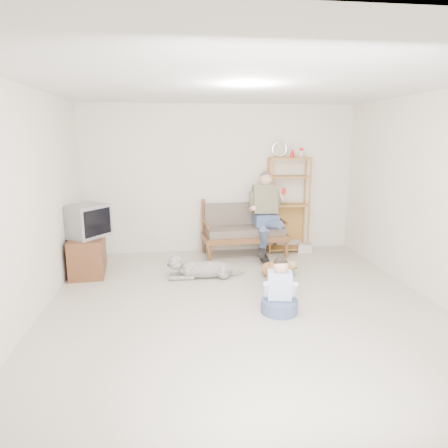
{
  "coord_description": "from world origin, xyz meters",
  "views": [
    {
      "loc": [
        -0.82,
        -4.57,
        2.13
      ],
      "look_at": [
        -0.13,
        1.0,
        0.89
      ],
      "focal_mm": 32.0,
      "sensor_mm": 36.0,
      "label": 1
    }
  ],
  "objects": [
    {
      "name": "floor",
      "position": [
        0.0,
        0.0,
        0.0
      ],
      "size": [
        5.5,
        5.5,
        0.0
      ],
      "primitive_type": "plane",
      "color": "silver",
      "rests_on": "ground"
    },
    {
      "name": "ceiling",
      "position": [
        0.0,
        0.0,
        2.7
      ],
      "size": [
        5.5,
        5.5,
        0.0
      ],
      "primitive_type": "plane",
      "rotation": [
        3.14,
        0.0,
        0.0
      ],
      "color": "silver",
      "rests_on": "ground"
    },
    {
      "name": "wall_back",
      "position": [
        0.0,
        2.75,
        1.35
      ],
      "size": [
        5.0,
        0.0,
        5.0
      ],
      "primitive_type": "plane",
      "rotation": [
        1.57,
        0.0,
        0.0
      ],
      "color": "beige",
      "rests_on": "ground"
    },
    {
      "name": "wall_front",
      "position": [
        0.0,
        -2.75,
        1.35
      ],
      "size": [
        5.0,
        0.0,
        5.0
      ],
      "primitive_type": "plane",
      "rotation": [
        -1.57,
        0.0,
        0.0
      ],
      "color": "beige",
      "rests_on": "ground"
    },
    {
      "name": "wall_left",
      "position": [
        -2.5,
        0.0,
        1.35
      ],
      "size": [
        0.0,
        5.5,
        5.5
      ],
      "primitive_type": "plane",
      "rotation": [
        1.57,
        0.0,
        1.57
      ],
      "color": "beige",
      "rests_on": "ground"
    },
    {
      "name": "wall_right",
      "position": [
        2.5,
        0.0,
        1.35
      ],
      "size": [
        0.0,
        5.5,
        5.5
      ],
      "primitive_type": "plane",
      "rotation": [
        1.57,
        0.0,
        -1.57
      ],
      "color": "beige",
      "rests_on": "ground"
    },
    {
      "name": "loveseat",
      "position": [
        0.41,
        2.42,
        0.49
      ],
      "size": [
        1.55,
        0.82,
        0.95
      ],
      "rotation": [
        0.0,
        0.0,
        0.08
      ],
      "color": "brown",
      "rests_on": "ground"
    },
    {
      "name": "man",
      "position": [
        0.76,
        2.2,
        0.7
      ],
      "size": [
        0.58,
        0.82,
        1.33
      ],
      "color": "#465980",
      "rests_on": "loveseat"
    },
    {
      "name": "etagere",
      "position": [
        1.26,
        2.55,
        0.9
      ],
      "size": [
        0.78,
        0.34,
        2.06
      ],
      "color": "#B37D38",
      "rests_on": "ground"
    },
    {
      "name": "book_stack",
      "position": [
        1.57,
        2.41,
        0.08
      ],
      "size": [
        0.28,
        0.23,
        0.16
      ],
      "primitive_type": "cube",
      "rotation": [
        0.0,
        0.0,
        -0.21
      ],
      "color": "silver",
      "rests_on": "ground"
    },
    {
      "name": "tv_stand",
      "position": [
        -2.23,
        1.7,
        0.3
      ],
      "size": [
        0.58,
        0.94,
        0.6
      ],
      "rotation": [
        0.0,
        0.0,
        0.09
      ],
      "color": "brown",
      "rests_on": "ground"
    },
    {
      "name": "crt_tv",
      "position": [
        -2.19,
        1.68,
        0.85
      ],
      "size": [
        0.75,
        0.77,
        0.5
      ],
      "rotation": [
        0.0,
        0.0,
        -0.64
      ],
      "color": "gray",
      "rests_on": "tv_stand"
    },
    {
      "name": "wall_outlet",
      "position": [
        -1.25,
        2.73,
        0.3
      ],
      "size": [
        0.12,
        0.02,
        0.08
      ],
      "primitive_type": "cube",
      "color": "silver",
      "rests_on": "ground"
    },
    {
      "name": "golden_retriever",
      "position": [
        0.64,
        0.77,
        0.17
      ],
      "size": [
        0.51,
        1.39,
        0.42
      ],
      "rotation": [
        0.0,
        0.0,
        -0.18
      ],
      "color": "#BE7841",
      "rests_on": "ground"
    },
    {
      "name": "shaggy_dog",
      "position": [
        -0.49,
        1.26,
        0.15
      ],
      "size": [
        1.24,
        0.29,
        0.37
      ],
      "rotation": [
        0.0,
        0.0,
        -1.58
      ],
      "color": "beige",
      "rests_on": "ground"
    },
    {
      "name": "terrier",
      "position": [
        0.89,
        1.31,
        0.1
      ],
      "size": [
        0.39,
        0.58,
        0.24
      ],
      "rotation": [
        0.0,
        0.0,
        0.51
      ],
      "color": "silver",
      "rests_on": "ground"
    },
    {
      "name": "child",
      "position": [
        0.42,
        -0.1,
        0.26
      ],
      "size": [
        0.45,
        0.45,
        0.72
      ],
      "rotation": [
        0.0,
        0.0,
        -0.15
      ],
      "color": "#465980",
      "rests_on": "ground"
    }
  ]
}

